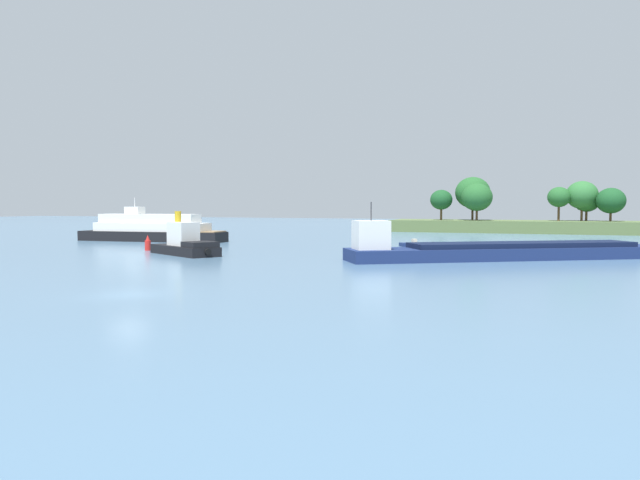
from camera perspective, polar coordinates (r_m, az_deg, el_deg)
The scene contains 7 objects.
ground_plane at distance 41.63m, azimuth -16.71°, elevation -4.70°, with size 400.00×400.00×0.00m, color slate.
treeline_island at distance 131.12m, azimuth 18.89°, elevation 2.25°, with size 57.25×11.75×11.01m.
white_riverboat at distance 99.66m, azimuth -14.78°, elevation 0.92°, with size 23.47×5.55×6.59m.
tugboat at distance 72.25m, azimuth -11.90°, elevation -0.34°, with size 10.59×8.24×4.81m.
fishing_skiff at distance 86.05m, azimuth 8.61°, elevation -0.37°, with size 4.66×3.80×0.98m.
cargo_barge at distance 67.54m, azimuth 15.85°, elevation -0.87°, with size 31.26×22.04×5.82m.
channel_buoy_red at distance 79.99m, azimuth -15.09°, elevation -0.33°, with size 0.70×0.70×1.90m.
Camera 1 is at (24.87, -32.90, 5.66)m, focal length 35.92 mm.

